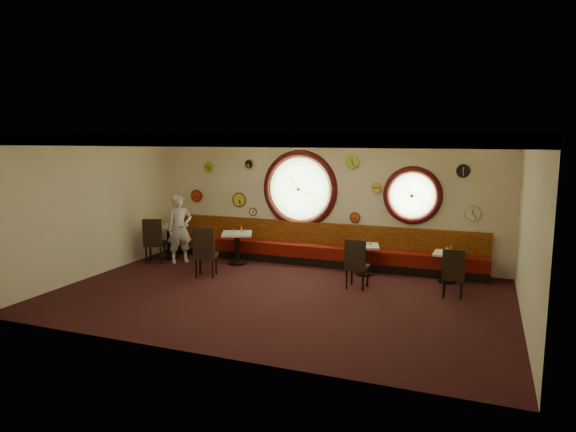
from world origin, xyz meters
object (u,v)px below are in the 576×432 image
object	(u,v)px
condiment_a_salt	(164,224)
condiment_b_bottle	(242,229)
chair_a	(154,238)
waiter	(180,229)
condiment_d_pepper	(447,250)
condiment_c_bottle	(370,241)
condiment_d_salt	(446,250)
condiment_a_pepper	(171,224)
condiment_c_salt	(363,242)
table_c	(364,256)
chair_d	(453,270)
condiment_b_pepper	(236,231)
table_d	(448,264)
condiment_d_bottle	(450,249)
condiment_c_pepper	(365,243)
chair_b	(205,249)
table_a	(169,238)
table_b	(237,244)
chair_c	(356,260)
condiment_b_salt	(234,230)
condiment_a_bottle	(175,223)

from	to	relation	value
condiment_a_salt	condiment_b_bottle	bearing A→B (deg)	3.63
chair_a	waiter	size ratio (longest dim) A/B	0.41
condiment_d_pepper	condiment_c_bottle	xyz separation A→B (m)	(-1.69, 0.03, 0.06)
condiment_d_salt	condiment_a_pepper	distance (m)	6.91
condiment_a_salt	condiment_c_salt	size ratio (longest dim) A/B	0.85
condiment_c_salt	table_c	bearing A→B (deg)	-23.34
condiment_c_salt	condiment_d_pepper	xyz separation A→B (m)	(1.83, 0.04, -0.04)
chair_a	condiment_c_bottle	bearing A→B (deg)	-9.96
chair_d	condiment_b_pepper	xyz separation A→B (m)	(-5.20, 0.90, 0.28)
table_d	condiment_d_bottle	bearing A→B (deg)	51.91
table_d	condiment_c_pepper	bearing A→B (deg)	-177.19
chair_b	condiment_a_pepper	xyz separation A→B (m)	(-1.81, 1.36, 0.24)
condiment_a_salt	waiter	bearing A→B (deg)	-25.37
table_a	chair_d	distance (m)	7.24
condiment_a_pepper	condiment_b_bottle	xyz separation A→B (m)	(2.01, 0.12, -0.02)
table_b	chair_b	world-z (taller)	chair_b
table_b	condiment_d_pepper	world-z (taller)	table_b
table_d	chair_c	size ratio (longest dim) A/B	1.00
chair_d	condiment_d_pepper	xyz separation A→B (m)	(-0.21, 1.13, 0.15)
condiment_d_salt	condiment_a_salt	bearing A→B (deg)	-177.93
condiment_d_salt	condiment_b_salt	bearing A→B (deg)	-178.38
condiment_b_salt	condiment_c_pepper	xyz separation A→B (m)	(3.33, -0.00, -0.09)
chair_c	condiment_a_salt	xyz separation A→B (m)	(-5.40, 1.01, 0.28)
condiment_c_pepper	condiment_a_bottle	size ratio (longest dim) A/B	0.63
condiment_d_salt	condiment_b_bottle	bearing A→B (deg)	-178.63
condiment_a_salt	condiment_c_pepper	world-z (taller)	condiment_a_salt
table_a	condiment_b_pepper	distance (m)	2.00
chair_d	condiment_b_bottle	world-z (taller)	chair_d
condiment_d_salt	condiment_b_bottle	size ratio (longest dim) A/B	0.67
table_d	condiment_a_pepper	xyz separation A→B (m)	(-6.96, -0.19, 0.48)
condiment_c_salt	condiment_c_bottle	world-z (taller)	condiment_c_bottle
table_c	condiment_d_salt	size ratio (longest dim) A/B	7.66
waiter	table_d	bearing A→B (deg)	-41.64
chair_a	condiment_b_salt	bearing A→B (deg)	2.59
table_c	condiment_a_salt	xyz separation A→B (m)	(-5.31, -0.15, 0.45)
condiment_c_pepper	table_a	bearing A→B (deg)	-178.89
condiment_b_salt	waiter	distance (m)	1.38
chair_d	condiment_c_salt	bearing A→B (deg)	152.03
table_a	chair_c	world-z (taller)	chair_c
table_d	chair_b	xyz separation A→B (m)	(-5.15, -1.55, 0.24)
condiment_c_pepper	condiment_a_bottle	bearing A→B (deg)	179.81
chair_a	condiment_b_bottle	xyz separation A→B (m)	(2.08, 0.78, 0.22)
condiment_d_salt	condiment_b_pepper	world-z (taller)	condiment_b_pepper
condiment_a_salt	condiment_b_pepper	world-z (taller)	condiment_a_salt
condiment_c_bottle	condiment_d_salt	bearing A→B (deg)	1.01
chair_a	condiment_d_bottle	bearing A→B (deg)	-12.08
table_b	condiment_c_salt	world-z (taller)	condiment_c_salt
chair_b	condiment_d_bottle	distance (m)	5.43
table_b	condiment_b_bottle	distance (m)	0.40
condiment_d_pepper	condiment_a_bottle	world-z (taller)	condiment_a_bottle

